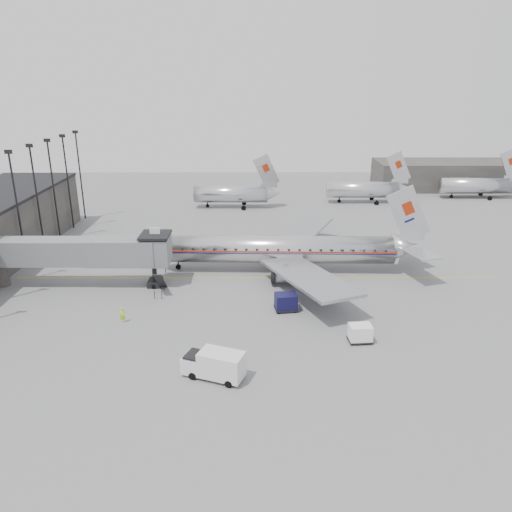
# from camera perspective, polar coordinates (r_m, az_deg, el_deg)

# --- Properties ---
(ground) EXTENTS (160.00, 160.00, 0.00)m
(ground) POSITION_cam_1_polar(r_m,az_deg,el_deg) (56.80, -2.84, -4.78)
(ground) COLOR slate
(ground) RESTS_ON ground
(hangar) EXTENTS (30.00, 12.00, 6.00)m
(hangar) POSITION_cam_1_polar(r_m,az_deg,el_deg) (121.12, 20.61, 8.68)
(hangar) COLOR #353330
(hangar) RESTS_ON ground
(apron_line) EXTENTS (60.00, 0.15, 0.01)m
(apron_line) POSITION_cam_1_polar(r_m,az_deg,el_deg) (62.25, 0.18, -2.49)
(apron_line) COLOR gold
(apron_line) RESTS_ON ground
(jet_bridge) EXTENTS (21.00, 6.20, 7.10)m
(jet_bridge) POSITION_cam_1_polar(r_m,az_deg,el_deg) (61.72, -18.38, 0.40)
(jet_bridge) COLOR slate
(jet_bridge) RESTS_ON ground
(floodlight_masts) EXTENTS (0.90, 42.25, 15.25)m
(floodlight_masts) POSITION_cam_1_polar(r_m,az_deg,el_deg) (72.96, -24.69, 5.91)
(floodlight_masts) COLOR black
(floodlight_masts) RESTS_ON ground
(distant_aircraft_near) EXTENTS (16.39, 3.20, 10.26)m
(distant_aircraft_near) POSITION_cam_1_polar(r_m,az_deg,el_deg) (96.03, -2.79, 7.16)
(distant_aircraft_near) COLOR silver
(distant_aircraft_near) RESTS_ON ground
(distant_aircraft_mid) EXTENTS (16.39, 3.20, 10.26)m
(distant_aircraft_mid) POSITION_cam_1_polar(r_m,az_deg,el_deg) (102.11, 12.18, 7.50)
(distant_aircraft_mid) COLOR silver
(distant_aircraft_mid) RESTS_ON ground
(distant_aircraft_far) EXTENTS (16.39, 3.20, 10.26)m
(distant_aircraft_far) POSITION_cam_1_polar(r_m,az_deg,el_deg) (113.27, 23.82, 7.44)
(distant_aircraft_far) COLOR silver
(distant_aircraft_far) RESTS_ON ground
(airliner) EXTENTS (35.76, 33.12, 11.31)m
(airliner) POSITION_cam_1_polar(r_m,az_deg,el_deg) (63.80, 3.51, 0.75)
(airliner) COLOR silver
(airliner) RESTS_ON ground
(service_van) EXTENTS (5.53, 3.65, 2.43)m
(service_van) POSITION_cam_1_polar(r_m,az_deg,el_deg) (42.15, -4.81, -12.19)
(service_van) COLOR silver
(service_van) RESTS_ON ground
(baggage_cart_navy) EXTENTS (2.62, 2.14, 1.88)m
(baggage_cart_navy) POSITION_cam_1_polar(r_m,az_deg,el_deg) (53.47, 3.45, -5.24)
(baggage_cart_navy) COLOR black
(baggage_cart_navy) RESTS_ON ground
(baggage_cart_white) EXTENTS (2.30, 1.83, 1.71)m
(baggage_cart_white) POSITION_cam_1_polar(r_m,az_deg,el_deg) (48.38, 11.82, -8.60)
(baggage_cart_white) COLOR white
(baggage_cart_white) RESTS_ON ground
(ramp_worker) EXTENTS (0.62, 0.46, 1.56)m
(ramp_worker) POSITION_cam_1_polar(r_m,az_deg,el_deg) (52.74, -15.00, -6.55)
(ramp_worker) COLOR #B2EA1B
(ramp_worker) RESTS_ON ground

